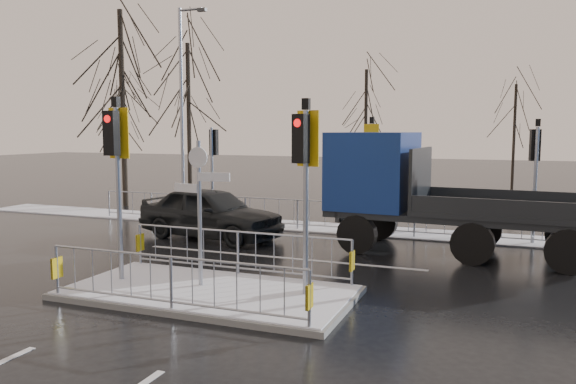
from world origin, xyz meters
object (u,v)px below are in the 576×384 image
(car_far_lane, at_px, (210,213))
(street_lamp_left, at_px, (183,104))
(flatbed_truck, at_px, (408,188))
(traffic_island, at_px, (208,277))

(car_far_lane, distance_m, street_lamp_left, 6.36)
(car_far_lane, distance_m, flatbed_truck, 6.24)
(traffic_island, xyz_separation_m, street_lamp_left, (-6.42, 9.49, 4.10))
(flatbed_truck, relative_size, street_lamp_left, 0.91)
(traffic_island, bearing_deg, car_far_lane, 118.70)
(car_far_lane, relative_size, flatbed_truck, 0.65)
(traffic_island, height_order, car_far_lane, traffic_island)
(traffic_island, distance_m, street_lamp_left, 12.17)
(traffic_island, bearing_deg, street_lamp_left, 124.07)
(street_lamp_left, bearing_deg, flatbed_truck, -19.48)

